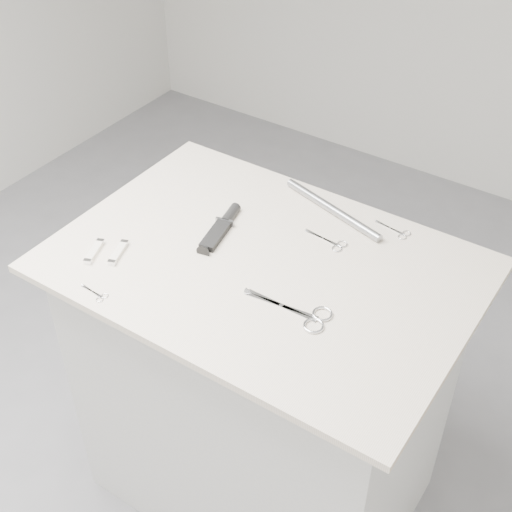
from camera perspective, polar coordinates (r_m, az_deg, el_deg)
The scene contains 11 objects.
ground at distance 2.41m, azimuth 0.46°, elevation -17.66°, with size 4.00×4.00×0.01m, color gray.
plinth at distance 2.04m, azimuth 0.53°, elevation -10.69°, with size 0.90×0.60×0.90m, color beige.
display_board at distance 1.71m, azimuth 0.62°, elevation -0.77°, with size 1.00×0.70×0.02m, color beige.
large_shears at distance 1.57m, azimuth 3.92°, elevation -4.70°, with size 0.21×0.09×0.01m.
embroidery_scissors_a at distance 1.77m, azimuth 6.10°, elevation 1.07°, with size 0.12×0.05×0.00m.
embroidery_scissors_b at distance 1.83m, azimuth 11.24°, elevation 1.92°, with size 0.10×0.04×0.00m.
tiny_scissors at distance 1.66m, azimuth -12.63°, elevation -3.01°, with size 0.08×0.03×0.00m.
sheathed_knife at distance 1.81m, azimuth -2.70°, elevation 2.41°, with size 0.07×0.19×0.02m.
pocket_knife_a at distance 1.76m, azimuth -10.95°, elevation 0.28°, with size 0.05×0.09×0.01m.
pocket_knife_b at distance 1.77m, azimuth -12.82°, elevation 0.37°, with size 0.05×0.09×0.01m.
metal_rail at distance 1.87m, azimuth 6.14°, elevation 3.74°, with size 0.02×0.02×0.33m, color gray.
Camera 1 is at (0.71, -1.10, 2.01)m, focal length 50.00 mm.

